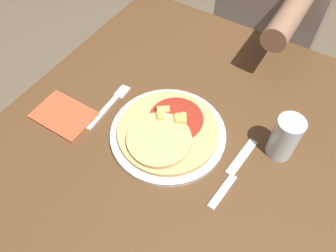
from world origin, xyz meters
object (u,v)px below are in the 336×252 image
object	(u,v)px
fork	(111,104)
drinking_glass	(285,137)
knife	(233,173)
dining_table	(190,156)
pizza	(167,131)
plate	(168,134)
person_diner	(272,11)

from	to	relation	value
fork	drinking_glass	bearing A→B (deg)	12.41
fork	knife	world-z (taller)	same
dining_table	pizza	distance (m)	0.15
dining_table	knife	xyz separation A→B (m)	(0.14, -0.05, 0.12)
drinking_glass	pizza	bearing A→B (deg)	-157.00
plate	fork	size ratio (longest dim) A/B	1.67
pizza	person_diner	world-z (taller)	person_diner
knife	person_diner	bearing A→B (deg)	103.30
plate	fork	xyz separation A→B (m)	(-0.19, 0.01, -0.00)
knife	plate	bearing A→B (deg)	176.34
person_diner	pizza	bearing A→B (deg)	-91.49
dining_table	knife	bearing A→B (deg)	-20.29
plate	pizza	bearing A→B (deg)	-94.54
pizza	knife	world-z (taller)	pizza
fork	knife	size ratio (longest dim) A/B	0.79
dining_table	pizza	world-z (taller)	pizza
dining_table	plate	distance (m)	0.14
plate	pizza	world-z (taller)	pizza
dining_table	drinking_glass	distance (m)	0.28
plate	fork	world-z (taller)	plate
dining_table	fork	bearing A→B (deg)	-172.01
dining_table	fork	distance (m)	0.27
pizza	fork	world-z (taller)	pizza
drinking_glass	person_diner	xyz separation A→B (m)	(-0.24, 0.60, -0.10)
person_diner	plate	bearing A→B (deg)	-91.46
knife	drinking_glass	size ratio (longest dim) A/B	1.86
fork	knife	xyz separation A→B (m)	(0.37, -0.02, 0.00)
dining_table	fork	size ratio (longest dim) A/B	5.43
pizza	person_diner	bearing A→B (deg)	88.51
pizza	person_diner	distance (m)	0.71
fork	dining_table	bearing A→B (deg)	7.99
person_diner	dining_table	bearing A→B (deg)	-87.26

